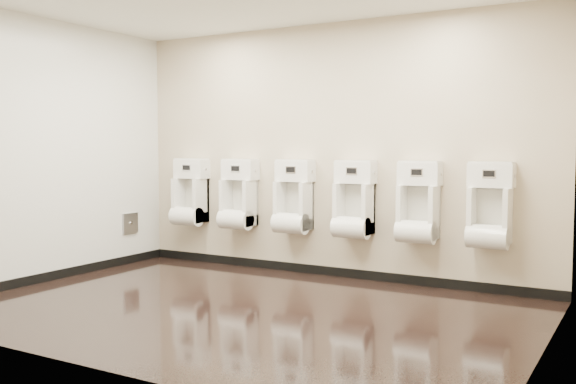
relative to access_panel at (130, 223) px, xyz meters
name	(u,v)px	position (x,y,z in m)	size (l,w,h in m)	color
ground	(243,309)	(2.48, -1.20, -0.50)	(5.00, 3.50, 0.00)	black
back_wall	(330,151)	(2.48, 0.55, 0.90)	(5.00, 0.02, 2.80)	#BFB29A
front_wall	(88,153)	(2.48, -2.95, 0.90)	(5.00, 0.02, 2.80)	#BFB29A
left_wall	(47,151)	(-0.02, -1.20, 0.90)	(0.02, 3.50, 2.80)	#BFB29A
right_wall	(548,153)	(4.98, -1.20, 0.90)	(0.02, 3.50, 2.80)	#BFB29A
tile_overlay_left	(48,151)	(-0.01, -1.20, 0.90)	(0.01, 3.50, 2.80)	silver
skirting_back	(329,271)	(2.48, 0.54, -0.45)	(5.00, 0.02, 0.10)	black
skirting_left	(51,276)	(-0.01, -1.20, -0.45)	(0.02, 3.50, 0.10)	black
access_panel	(130,223)	(0.00, 0.00, 0.00)	(0.04, 0.25, 0.25)	#9E9EA3
urinal_0	(190,197)	(0.61, 0.41, 0.32)	(0.44, 0.33, 0.81)	white
urinal_1	(238,200)	(1.34, 0.41, 0.32)	(0.44, 0.33, 0.81)	white
urinal_2	(293,202)	(2.09, 0.41, 0.32)	(0.44, 0.33, 0.81)	white
urinal_3	(354,205)	(2.83, 0.41, 0.32)	(0.44, 0.33, 0.81)	white
urinal_4	(418,208)	(3.54, 0.41, 0.32)	(0.44, 0.33, 0.81)	white
urinal_5	(490,212)	(4.25, 0.41, 0.32)	(0.44, 0.33, 0.81)	white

